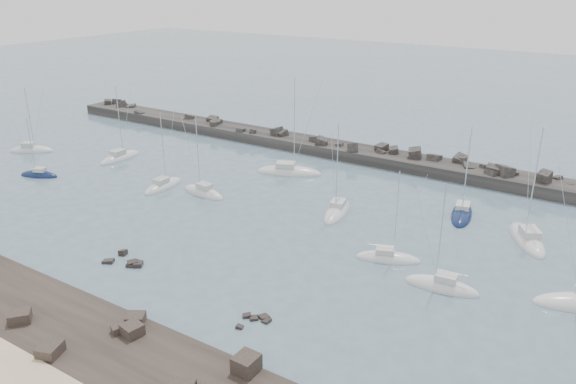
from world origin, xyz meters
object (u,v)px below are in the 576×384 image
(sailboat_4, at_px, (289,172))
(sailboat_9, at_px, (441,287))
(sailboat_1, at_px, (120,158))
(sailboat_6, at_px, (337,212))
(sailboat_0, at_px, (32,151))
(sailboat_7, at_px, (388,259))
(sailboat_2, at_px, (39,175))
(sailboat_3, at_px, (163,186))
(sailboat_10, at_px, (527,240))
(sailboat_5, at_px, (203,193))
(sailboat_8, at_px, (462,215))

(sailboat_4, bearing_deg, sailboat_9, -33.53)
(sailboat_1, xyz_separation_m, sailboat_4, (28.23, 9.30, -0.00))
(sailboat_1, relative_size, sailboat_6, 1.01)
(sailboat_0, bearing_deg, sailboat_7, -2.79)
(sailboat_1, relative_size, sailboat_2, 1.33)
(sailboat_1, distance_m, sailboat_3, 16.97)
(sailboat_3, distance_m, sailboat_7, 37.12)
(sailboat_6, distance_m, sailboat_7, 13.73)
(sailboat_10, bearing_deg, sailboat_3, -168.30)
(sailboat_2, relative_size, sailboat_10, 0.68)
(sailboat_1, bearing_deg, sailboat_0, -161.25)
(sailboat_0, height_order, sailboat_1, sailboat_1)
(sailboat_4, relative_size, sailboat_7, 1.44)
(sailboat_3, xyz_separation_m, sailboat_5, (6.77, 1.13, 0.01))
(sailboat_6, distance_m, sailboat_9, 20.97)
(sailboat_1, height_order, sailboat_8, sailboat_1)
(sailboat_2, height_order, sailboat_4, sailboat_4)
(sailboat_1, distance_m, sailboat_9, 60.97)
(sailboat_7, bearing_deg, sailboat_8, 78.54)
(sailboat_1, height_order, sailboat_9, sailboat_1)
(sailboat_0, distance_m, sailboat_3, 32.41)
(sailboat_8, distance_m, sailboat_10, 9.35)
(sailboat_1, distance_m, sailboat_7, 53.64)
(sailboat_10, bearing_deg, sailboat_7, -132.53)
(sailboat_2, xyz_separation_m, sailboat_5, (26.62, 8.01, 0.02))
(sailboat_1, relative_size, sailboat_8, 1.00)
(sailboat_0, relative_size, sailboat_10, 0.83)
(sailboat_9, bearing_deg, sailboat_10, 72.08)
(sailboat_1, height_order, sailboat_3, sailboat_1)
(sailboat_3, xyz_separation_m, sailboat_4, (12.35, 15.28, 0.01))
(sailboat_0, relative_size, sailboat_5, 1.00)
(sailboat_3, bearing_deg, sailboat_9, -7.35)
(sailboat_2, bearing_deg, sailboat_1, 72.88)
(sailboat_0, xyz_separation_m, sailboat_9, (76.37, -6.04, -0.01))
(sailboat_1, xyz_separation_m, sailboat_10, (64.97, 4.19, 0.01))
(sailboat_1, relative_size, sailboat_4, 0.82)
(sailboat_2, xyz_separation_m, sailboat_4, (32.20, 22.17, 0.01))
(sailboat_4, distance_m, sailboat_7, 30.70)
(sailboat_6, height_order, sailboat_8, sailboat_8)
(sailboat_4, height_order, sailboat_5, sailboat_4)
(sailboat_0, relative_size, sailboat_8, 0.93)
(sailboat_9, bearing_deg, sailboat_1, 168.99)
(sailboat_7, relative_size, sailboat_10, 0.76)
(sailboat_6, xyz_separation_m, sailboat_10, (22.90, 4.72, 0.01))
(sailboat_1, height_order, sailboat_4, sailboat_4)
(sailboat_0, xyz_separation_m, sailboat_2, (12.56, -7.26, -0.02))
(sailboat_3, distance_m, sailboat_9, 44.32)
(sailboat_3, bearing_deg, sailboat_1, 159.38)
(sailboat_1, distance_m, sailboat_2, 13.46)
(sailboat_2, height_order, sailboat_8, sailboat_8)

